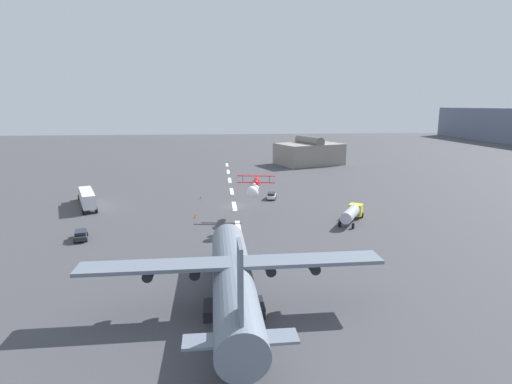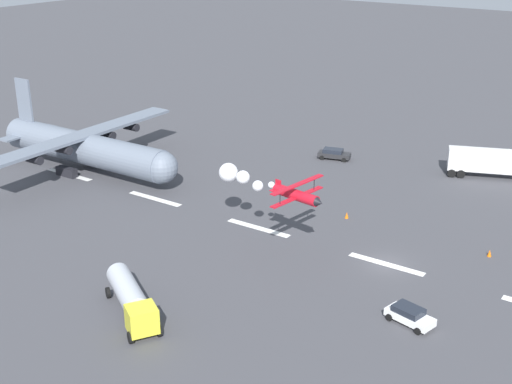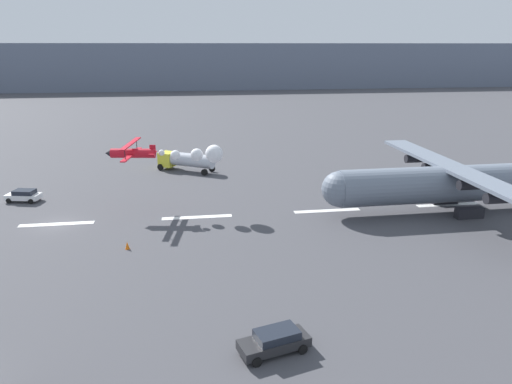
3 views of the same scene
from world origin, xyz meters
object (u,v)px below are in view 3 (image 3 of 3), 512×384
(followme_car_yellow, at_px, (275,341))
(airport_staff_sedan, at_px, (24,195))
(stunt_biplane_red, at_px, (178,154))
(traffic_cone_far, at_px, (127,245))
(fuel_tanker_truck, at_px, (186,160))
(cargo_transport_plane, at_px, (441,183))

(followme_car_yellow, relative_size, airport_staff_sedan, 1.10)
(stunt_biplane_red, xyz_separation_m, traffic_cone_far, (-4.98, -11.03, -6.48))
(stunt_biplane_red, relative_size, followme_car_yellow, 2.79)
(stunt_biplane_red, xyz_separation_m, fuel_tanker_truck, (0.78, 18.22, -5.11))
(cargo_transport_plane, bearing_deg, traffic_cone_far, -170.58)
(followme_car_yellow, distance_m, traffic_cone_far, 21.12)
(followme_car_yellow, bearing_deg, fuel_tanker_truck, 96.60)
(traffic_cone_far, bearing_deg, stunt_biplane_red, 65.69)
(cargo_transport_plane, distance_m, traffic_cone_far, 35.96)
(stunt_biplane_red, bearing_deg, airport_staff_sedan, 163.25)
(followme_car_yellow, bearing_deg, traffic_cone_far, 122.08)
(cargo_transport_plane, xyz_separation_m, fuel_tanker_truck, (-29.58, 23.38, -1.75))
(airport_staff_sedan, bearing_deg, fuel_tanker_truck, 31.29)
(stunt_biplane_red, height_order, fuel_tanker_truck, stunt_biplane_red)
(fuel_tanker_truck, relative_size, followme_car_yellow, 1.86)
(airport_staff_sedan, bearing_deg, followme_car_yellow, -53.48)
(stunt_biplane_red, bearing_deg, traffic_cone_far, -114.31)
(cargo_transport_plane, relative_size, traffic_cone_far, 42.21)
(airport_staff_sedan, xyz_separation_m, traffic_cone_far, (14.55, -16.90, -0.44))
(fuel_tanker_truck, height_order, followme_car_yellow, fuel_tanker_truck)
(stunt_biplane_red, xyz_separation_m, followme_car_yellow, (6.23, -28.92, -6.04))
(fuel_tanker_truck, bearing_deg, cargo_transport_plane, -38.32)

